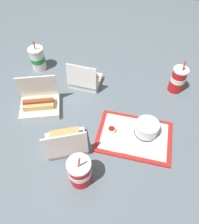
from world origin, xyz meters
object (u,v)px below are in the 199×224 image
at_px(clamshell_hotdog_corner, 40,105).
at_px(soda_cup_right, 80,172).
at_px(clamshell_sandwich_center, 66,142).
at_px(food_tray, 134,137).
at_px(soda_cup_corner, 178,79).
at_px(plastic_fork, 134,124).
at_px(cake_container, 147,128).
at_px(soda_cup_left, 38,59).
at_px(ketchup_cup, 112,130).
at_px(clamshell_hotdog_front, 85,79).

bearing_deg(clamshell_hotdog_corner, soda_cup_right, -37.60).
relative_size(clamshell_sandwich_center, soda_cup_right, 1.14).
height_order(food_tray, soda_cup_corner, soda_cup_corner).
relative_size(plastic_fork, clamshell_sandwich_center, 0.46).
xyz_separation_m(plastic_fork, clamshell_sandwich_center, (-0.27, -0.24, 0.03)).
height_order(food_tray, cake_container, cake_container).
xyz_separation_m(food_tray, soda_cup_left, (-0.72, 0.30, 0.07)).
bearing_deg(soda_cup_left, food_tray, -22.52).
bearing_deg(plastic_fork, soda_cup_left, 152.50).
relative_size(cake_container, clamshell_hotdog_corner, 0.46).
height_order(ketchup_cup, soda_cup_right, soda_cup_right).
xyz_separation_m(clamshell_hotdog_corner, soda_cup_corner, (0.67, 0.43, 0.04)).
bearing_deg(clamshell_sandwich_center, clamshell_hotdog_front, 101.69).
height_order(food_tray, clamshell_hotdog_front, clamshell_hotdog_front).
relative_size(cake_container, ketchup_cup, 2.95).
xyz_separation_m(food_tray, clamshell_hotdog_corner, (-0.53, -0.01, 0.04)).
relative_size(ketchup_cup, clamshell_hotdog_front, 0.21).
relative_size(clamshell_hotdog_front, soda_cup_left, 0.89).
bearing_deg(cake_container, soda_cup_left, 161.47).
height_order(ketchup_cup, soda_cup_corner, soda_cup_corner).
bearing_deg(clamshell_hotdog_corner, clamshell_hotdog_front, 61.47).
bearing_deg(plastic_fork, soda_cup_corner, 57.07).
relative_size(food_tray, soda_cup_corner, 1.86).
distance_m(food_tray, clamshell_hotdog_front, 0.47).
bearing_deg(plastic_fork, ketchup_cup, -149.26).
relative_size(plastic_fork, soda_cup_right, 0.52).
relative_size(ketchup_cup, clamshell_hotdog_corner, 0.16).
xyz_separation_m(ketchup_cup, clamshell_hotdog_corner, (-0.42, 0.01, 0.02)).
height_order(food_tray, soda_cup_left, soda_cup_left).
xyz_separation_m(clamshell_hotdog_front, soda_cup_left, (-0.34, 0.03, 0.03)).
bearing_deg(soda_cup_right, clamshell_hotdog_front, 111.45).
relative_size(cake_container, plastic_fork, 1.07).
height_order(cake_container, soda_cup_right, soda_cup_right).
bearing_deg(plastic_fork, clamshell_hotdog_corner, 179.22).
bearing_deg(soda_cup_corner, cake_container, -103.19).
relative_size(food_tray, soda_cup_left, 1.90).
height_order(clamshell_sandwich_center, soda_cup_right, soda_cup_right).
relative_size(plastic_fork, clamshell_hotdog_front, 0.59).
xyz_separation_m(food_tray, soda_cup_right, (-0.16, -0.30, 0.07)).
distance_m(clamshell_hotdog_corner, soda_cup_corner, 0.79).
bearing_deg(ketchup_cup, clamshell_hotdog_corner, 179.22).
relative_size(food_tray, clamshell_sandwich_center, 1.66).
distance_m(plastic_fork, soda_cup_left, 0.74).
distance_m(food_tray, plastic_fork, 0.07).
distance_m(plastic_fork, clamshell_sandwich_center, 0.36).
bearing_deg(soda_cup_left, plastic_fork, -18.40).
bearing_deg(clamshell_hotdog_front, clamshell_sandwich_center, -78.31).
height_order(food_tray, clamshell_hotdog_corner, clamshell_hotdog_corner).
distance_m(clamshell_sandwich_center, soda_cup_left, 0.64).
bearing_deg(soda_cup_left, cake_container, -18.53).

